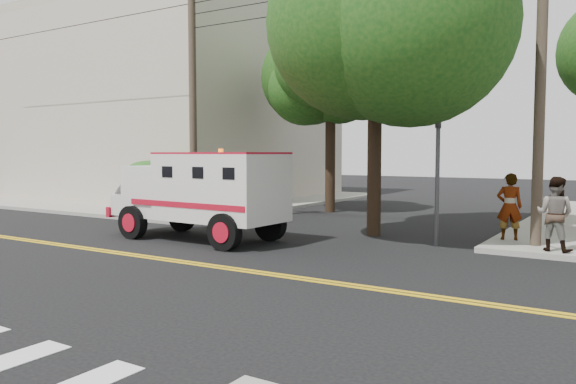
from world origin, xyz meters
The scene contains 13 objects.
ground centered at (0.00, 0.00, 0.00)m, with size 100.00×100.00×0.00m, color black.
sidewalk_nw centered at (-13.50, 13.50, 0.07)m, with size 17.00×17.00×0.15m, color gray.
building_left centered at (-15.50, 15.00, 5.15)m, with size 16.00×14.00×10.00m, color #B6AC95.
utility_pole_left centered at (-5.60, 6.00, 4.50)m, with size 0.28×0.28×9.00m, color #382D23.
utility_pole_right centered at (6.30, 6.20, 4.50)m, with size 0.28×0.28×9.00m, color #382D23.
tree_main centered at (1.94, 6.21, 7.20)m, with size 6.08×5.70×9.85m.
tree_left centered at (-2.68, 11.79, 5.73)m, with size 4.48×4.20×7.70m.
traffic_signal centered at (3.80, 5.60, 2.23)m, with size 0.15×0.18×3.60m.
accessibility_sign centered at (-6.20, 6.17, 1.37)m, with size 0.45×0.10×2.02m.
palm_planter centered at (-7.44, 6.62, 1.65)m, with size 3.52×2.63×2.36m.
armored_truck centered at (-2.45, 2.87, 1.50)m, with size 5.87×2.54×2.63m.
pedestrian_a centered at (5.50, 6.82, 1.10)m, with size 0.69×0.45×1.90m, color gray.
pedestrian_b centered at (6.83, 5.50, 1.09)m, with size 0.91×0.71×1.87m, color gray.
Camera 1 is at (8.65, -9.87, 2.61)m, focal length 35.00 mm.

